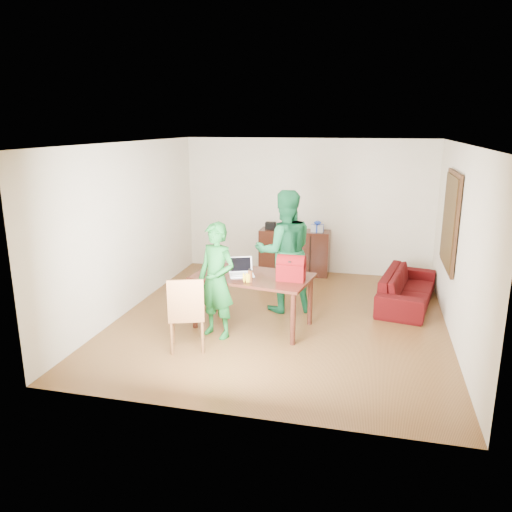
% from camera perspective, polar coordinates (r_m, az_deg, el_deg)
% --- Properties ---
extents(room, '(5.20, 5.70, 2.90)m').
position_cam_1_polar(room, '(7.63, 3.25, 2.29)').
color(room, '#462A11').
rests_on(room, ground).
extents(table, '(1.84, 1.23, 0.80)m').
position_cam_1_polar(table, '(7.41, -0.36, -2.99)').
color(table, black).
rests_on(table, ground).
extents(chair, '(0.59, 0.58, 1.04)m').
position_cam_1_polar(chair, '(6.87, -7.86, -8.10)').
color(chair, brown).
rests_on(chair, ground).
extents(person_near, '(0.71, 0.59, 1.66)m').
position_cam_1_polar(person_near, '(7.05, -4.52, -2.82)').
color(person_near, '#12541C').
rests_on(person_near, ground).
extents(person_far, '(1.16, 1.03, 1.98)m').
position_cam_1_polar(person_far, '(8.01, 3.29, 0.54)').
color(person_far, '#145D31').
rests_on(person_far, ground).
extents(laptop, '(0.42, 0.36, 0.25)m').
position_cam_1_polar(laptop, '(7.36, -1.65, -1.91)').
color(laptop, white).
rests_on(laptop, table).
extents(bananas, '(0.17, 0.14, 0.05)m').
position_cam_1_polar(bananas, '(7.04, -1.11, -2.85)').
color(bananas, gold).
rests_on(bananas, table).
extents(bottle, '(0.07, 0.07, 0.20)m').
position_cam_1_polar(bottle, '(7.04, -0.68, -2.24)').
color(bottle, '#613016').
rests_on(bottle, table).
extents(red_bag, '(0.40, 0.24, 0.29)m').
position_cam_1_polar(red_bag, '(7.14, 4.03, -1.65)').
color(red_bag, maroon).
rests_on(red_bag, table).
extents(sofa, '(1.10, 2.03, 0.56)m').
position_cam_1_polar(sofa, '(8.82, 16.91, -3.53)').
color(sofa, '#3B0B07').
rests_on(sofa, ground).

